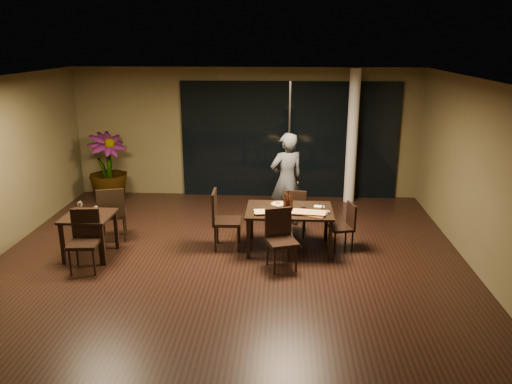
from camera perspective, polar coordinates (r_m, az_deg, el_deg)
The scene contains 32 objects.
ground at distance 8.33m, azimuth -3.23°, elevation -8.55°, with size 8.00×8.00×0.00m, color black.
wall_back at distance 11.73m, azimuth -1.10°, elevation 6.78°, with size 8.00×0.10×3.00m, color #4D4529.
wall_front at distance 4.10m, azimuth -10.18°, elevation -14.00°, with size 8.00×0.10×3.00m, color #4D4529.
wall_right at distance 8.36m, azimuth 25.36°, elevation 0.86°, with size 0.10×8.00×3.00m, color #4D4529.
ceiling at distance 7.53m, azimuth -3.62°, elevation 12.65°, with size 8.00×8.00×0.04m, color silver.
window_panel at distance 11.63m, azimuth 3.81°, elevation 5.91°, with size 5.00×0.06×2.70m, color black.
column at distance 11.40m, azimuth 10.93°, elevation 6.17°, with size 0.24×0.24×3.00m, color silver.
main_table at distance 8.76m, azimuth 3.82°, elevation -2.45°, with size 1.50×1.00×0.75m.
side_table at distance 8.94m, azimuth -18.56°, elevation -3.28°, with size 0.80×0.80×0.75m.
chair_main_far at distance 9.41m, azimuth 4.46°, elevation -2.05°, with size 0.48×0.48×0.93m.
chair_main_near at distance 8.15m, azimuth 2.79°, elevation -4.96°, with size 0.58×0.58×0.97m.
chair_main_left at distance 8.84m, azimuth -3.92°, elevation -2.82°, with size 0.51×0.51×1.06m.
chair_main_right at distance 8.97m, azimuth 10.17°, elevation -3.60°, with size 0.48×0.48×0.84m.
chair_side_far at distance 9.48m, azimuth -16.12°, elevation -2.16°, with size 0.59×0.59×1.04m.
chair_side_near at distance 8.52m, azimuth -18.97°, elevation -4.87°, with size 0.50×0.50×0.99m.
diner at distance 9.81m, azimuth 3.52°, elevation 1.36°, with size 0.64×0.43×1.89m, color #2F3134.
potted_plant at distance 11.86m, azimuth -16.57°, elevation 2.67°, with size 0.86×0.86×1.58m, color #1D4717.
pizza_board_left at distance 8.52m, azimuth 1.51°, elevation -2.40°, with size 0.51×0.25×0.01m, color #402714.
pizza_board_right at distance 8.53m, azimuth 6.06°, elevation -2.47°, with size 0.59×0.29×0.01m, color #3E2314.
oblong_pizza_left at distance 8.51m, azimuth 1.51°, elevation -2.29°, with size 0.49×0.23×0.02m, color maroon, non-canonical shape.
oblong_pizza_right at distance 8.53m, azimuth 6.06°, elevation -2.36°, with size 0.54×0.25×0.02m, color maroon, non-canonical shape.
round_pizza at distance 8.97m, azimuth 2.64°, elevation -1.40°, with size 0.27×0.27×0.01m, color red.
bottle_a at distance 8.70m, azimuth 3.32°, elevation -1.09°, with size 0.06×0.06×0.27m, color black, non-canonical shape.
bottle_b at distance 8.68m, azimuth 4.07°, elevation -1.25°, with size 0.05×0.05×0.25m, color black, non-canonical shape.
bottle_c at distance 8.81m, azimuth 3.70°, elevation -0.78°, with size 0.07×0.07×0.31m, color black, non-canonical shape.
tumbler_left at distance 8.79m, azimuth 2.52°, elevation -1.52°, with size 0.08×0.08×0.09m, color white.
tumbler_right at distance 8.84m, azimuth 5.44°, elevation -1.50°, with size 0.07×0.07×0.09m, color white.
napkin_near at distance 8.65m, azimuth 7.78°, elevation -2.26°, with size 0.18×0.10×0.01m, color white.
napkin_far at distance 8.90m, azimuth 7.24°, elevation -1.67°, with size 0.18×0.10×0.01m, color white.
wine_glass_a at distance 9.02m, azimuth -19.44°, elevation -1.67°, with size 0.09×0.09×0.20m, color white, non-canonical shape.
wine_glass_b at distance 8.73m, azimuth -17.78°, elevation -2.16°, with size 0.08×0.08×0.19m, color white, non-canonical shape.
side_napkin at distance 8.74m, azimuth -18.72°, elevation -2.84°, with size 0.18×0.11×0.01m, color white.
Camera 1 is at (0.91, -7.45, 3.60)m, focal length 35.00 mm.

